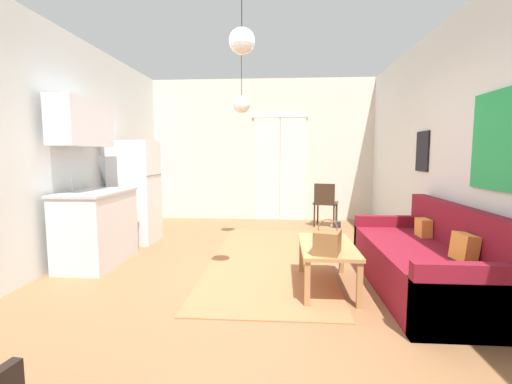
{
  "coord_description": "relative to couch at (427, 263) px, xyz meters",
  "views": [
    {
      "loc": [
        0.4,
        -3.61,
        1.37
      ],
      "look_at": [
        0.05,
        1.31,
        0.84
      ],
      "focal_mm": 24.89,
      "sensor_mm": 36.0,
      "label": 1
    }
  ],
  "objects": [
    {
      "name": "couch",
      "position": [
        0.0,
        0.0,
        0.0
      ],
      "size": [
        0.86,
        2.07,
        0.86
      ],
      "color": "maroon",
      "rests_on": "ground_plane"
    },
    {
      "name": "refrigerator",
      "position": [
        -3.72,
        1.78,
        0.5
      ],
      "size": [
        0.64,
        0.66,
        1.57
      ],
      "color": "white",
      "rests_on": "ground_plane"
    },
    {
      "name": "wall_left",
      "position": [
        -4.18,
        0.06,
        1.16
      ],
      "size": [
        0.12,
        7.73,
        2.89
      ],
      "color": "silver",
      "rests_on": "ground_plane"
    },
    {
      "name": "pendant_lamp_far",
      "position": [
        -2.05,
        1.77,
        1.82
      ],
      "size": [
        0.26,
        0.26,
        0.92
      ],
      "color": "black"
    },
    {
      "name": "bamboo_vase",
      "position": [
        -0.88,
        0.13,
        0.28
      ],
      "size": [
        0.08,
        0.08,
        0.43
      ],
      "color": "#2D2D33",
      "rests_on": "coffee_table"
    },
    {
      "name": "wall_right",
      "position": [
        0.45,
        0.06,
        1.16
      ],
      "size": [
        0.12,
        7.73,
        2.89
      ],
      "color": "silver",
      "rests_on": "ground_plane"
    },
    {
      "name": "handbag",
      "position": [
        -1.03,
        -0.32,
        0.28
      ],
      "size": [
        0.29,
        0.34,
        0.32
      ],
      "color": "brown",
      "rests_on": "coffee_table"
    },
    {
      "name": "ground_plane",
      "position": [
        -1.86,
        0.06,
        -0.33
      ],
      "size": [
        5.13,
        8.13,
        0.1
      ],
      "primitive_type": "cube",
      "color": "#8E603D"
    },
    {
      "name": "coffee_table",
      "position": [
        -0.99,
        0.01,
        0.12
      ],
      "size": [
        0.54,
        1.02,
        0.45
      ],
      "color": "#B27F4C",
      "rests_on": "ground_plane"
    },
    {
      "name": "wall_back",
      "position": [
        -1.85,
        3.87,
        1.15
      ],
      "size": [
        4.73,
        0.13,
        2.89
      ],
      "color": "silver",
      "rests_on": "ground_plane"
    },
    {
      "name": "pendant_lamp_near",
      "position": [
        -1.83,
        -0.17,
        2.12
      ],
      "size": [
        0.24,
        0.24,
        0.61
      ],
      "color": "black"
    },
    {
      "name": "kitchen_counter",
      "position": [
        -3.78,
        0.64,
        0.48
      ],
      "size": [
        0.61,
        1.11,
        2.03
      ],
      "color": "silver",
      "rests_on": "ground_plane"
    },
    {
      "name": "accent_chair",
      "position": [
        -0.63,
        3.14,
        0.19
      ],
      "size": [
        0.52,
        0.5,
        0.82
      ],
      "rotation": [
        0.0,
        0.0,
        2.86
      ],
      "color": "#382619",
      "rests_on": "ground_plane"
    },
    {
      "name": "area_rug",
      "position": [
        -1.6,
        0.96,
        -0.28
      ],
      "size": [
        1.49,
        3.48,
        0.01
      ],
      "primitive_type": "cube",
      "color": "#B26B42",
      "rests_on": "ground_plane"
    }
  ]
}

